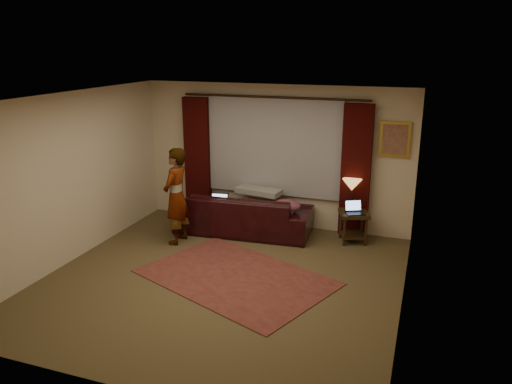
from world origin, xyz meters
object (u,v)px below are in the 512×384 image
sofa (243,206)px  person (176,196)px  tiffany_lamp (351,194)px  laptop_table (355,208)px  laptop_sofa (219,201)px  end_table (353,227)px

sofa → person: person is taller
tiffany_lamp → laptop_table: size_ratio=1.63×
sofa → tiffany_lamp: size_ratio=4.57×
laptop_table → tiffany_lamp: bearing=88.1°
laptop_sofa → person: (-0.50, -0.61, 0.22)m
end_table → tiffany_lamp: bearing=119.1°
laptop_table → end_table: bearing=81.2°
laptop_sofa → person: bearing=-141.3°
sofa → person: 1.25m
sofa → laptop_table: 1.98m
sofa → laptop_table: size_ratio=7.45×
sofa → tiffany_lamp: bearing=-173.8°
end_table → person: (-2.83, -1.00, 0.55)m
sofa → end_table: (1.94, 0.19, -0.22)m
sofa → person: bearing=38.2°
end_table → tiffany_lamp: size_ratio=1.03×
sofa → laptop_sofa: bearing=23.7°
laptop_sofa → end_table: laptop_sofa is taller
sofa → end_table: bearing=-178.4°
laptop_table → person: size_ratio=0.20×
tiffany_lamp → person: bearing=-157.4°
laptop_sofa → person: 0.82m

